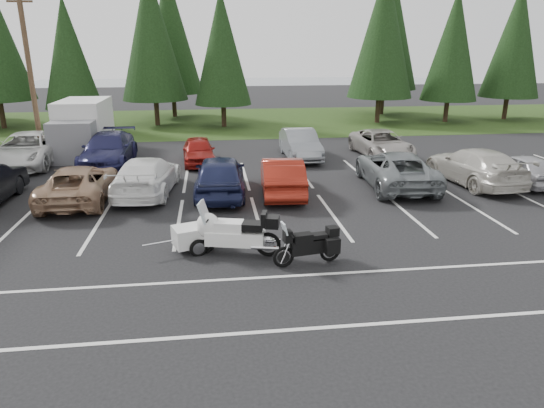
{
  "coord_description": "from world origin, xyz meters",
  "views": [
    {
      "loc": [
        -0.98,
        -14.79,
        5.73
      ],
      "look_at": [
        0.82,
        -0.5,
        1.02
      ],
      "focal_mm": 32.0,
      "sensor_mm": 36.0,
      "label": 1
    }
  ],
  "objects_px": {
    "car_near_6": "(396,169)",
    "car_near_2": "(79,183)",
    "car_far_4": "(382,144)",
    "car_near_4": "(220,175)",
    "touring_motorcycle": "(235,229)",
    "box_truck": "(81,129)",
    "car_far_2": "(199,151)",
    "car_near_7": "(474,166)",
    "car_near_8": "(523,169)",
    "car_near_3": "(147,176)",
    "adventure_motorcycle": "(307,242)",
    "cargo_trailer": "(194,238)",
    "car_near_5": "(282,176)",
    "car_far_1": "(108,150)",
    "utility_pole": "(29,67)",
    "car_far_0": "(28,150)",
    "car_far_3": "(300,144)"
  },
  "relations": [
    {
      "from": "car_near_6",
      "to": "car_near_2",
      "type": "bearing_deg",
      "value": 5.79
    },
    {
      "from": "car_near_6",
      "to": "car_far_4",
      "type": "bearing_deg",
      "value": -99.94
    },
    {
      "from": "car_near_4",
      "to": "touring_motorcycle",
      "type": "relative_size",
      "value": 1.69
    },
    {
      "from": "car_near_6",
      "to": "box_truck",
      "type": "bearing_deg",
      "value": -25.06
    },
    {
      "from": "car_near_2",
      "to": "car_far_2",
      "type": "distance_m",
      "value": 7.31
    },
    {
      "from": "car_near_7",
      "to": "car_near_8",
      "type": "xyz_separation_m",
      "value": [
        2.1,
        -0.32,
        -0.12
      ]
    },
    {
      "from": "car_near_8",
      "to": "car_far_2",
      "type": "relative_size",
      "value": 1.0
    },
    {
      "from": "car_near_3",
      "to": "adventure_motorcycle",
      "type": "distance_m",
      "value": 9.01
    },
    {
      "from": "car_far_2",
      "to": "adventure_motorcycle",
      "type": "distance_m",
      "value": 12.94
    },
    {
      "from": "car_near_4",
      "to": "cargo_trailer",
      "type": "height_order",
      "value": "car_near_4"
    },
    {
      "from": "car_near_5",
      "to": "car_far_4",
      "type": "xyz_separation_m",
      "value": [
        6.37,
        6.27,
        -0.05
      ]
    },
    {
      "from": "box_truck",
      "to": "car_far_1",
      "type": "relative_size",
      "value": 1.02
    },
    {
      "from": "car_near_7",
      "to": "car_near_8",
      "type": "relative_size",
      "value": 1.38
    },
    {
      "from": "car_near_3",
      "to": "car_near_8",
      "type": "distance_m",
      "value": 16.02
    },
    {
      "from": "car_near_7",
      "to": "car_far_1",
      "type": "bearing_deg",
      "value": -23.98
    },
    {
      "from": "utility_pole",
      "to": "car_far_4",
      "type": "height_order",
      "value": "utility_pole"
    },
    {
      "from": "car_far_0",
      "to": "car_near_4",
      "type": "bearing_deg",
      "value": -34.38
    },
    {
      "from": "car_near_7",
      "to": "car_far_1",
      "type": "height_order",
      "value": "car_far_1"
    },
    {
      "from": "car_far_1",
      "to": "car_near_6",
      "type": "bearing_deg",
      "value": -22.19
    },
    {
      "from": "utility_pole",
      "to": "car_near_5",
      "type": "xyz_separation_m",
      "value": [
        11.78,
        -8.11,
        -3.95
      ]
    },
    {
      "from": "utility_pole",
      "to": "touring_motorcycle",
      "type": "relative_size",
      "value": 3.12
    },
    {
      "from": "car_far_4",
      "to": "touring_motorcycle",
      "type": "height_order",
      "value": "touring_motorcycle"
    },
    {
      "from": "car_far_1",
      "to": "cargo_trailer",
      "type": "height_order",
      "value": "car_far_1"
    },
    {
      "from": "utility_pole",
      "to": "car_near_8",
      "type": "distance_m",
      "value": 24.07
    },
    {
      "from": "car_near_2",
      "to": "car_far_1",
      "type": "xyz_separation_m",
      "value": [
        -0.01,
        5.92,
        0.1
      ]
    },
    {
      "from": "car_far_4",
      "to": "touring_motorcycle",
      "type": "bearing_deg",
      "value": -128.01
    },
    {
      "from": "car_far_2",
      "to": "car_near_2",
      "type": "bearing_deg",
      "value": -131.26
    },
    {
      "from": "car_near_4",
      "to": "car_near_5",
      "type": "relative_size",
      "value": 1.07
    },
    {
      "from": "car_far_0",
      "to": "car_far_3",
      "type": "distance_m",
      "value": 13.79
    },
    {
      "from": "touring_motorcycle",
      "to": "car_far_1",
      "type": "bearing_deg",
      "value": 129.57
    },
    {
      "from": "car_near_5",
      "to": "car_far_1",
      "type": "xyz_separation_m",
      "value": [
        -7.89,
        5.97,
        0.05
      ]
    },
    {
      "from": "car_near_8",
      "to": "adventure_motorcycle",
      "type": "height_order",
      "value": "car_near_8"
    },
    {
      "from": "car_far_0",
      "to": "car_near_8",
      "type": "bearing_deg",
      "value": -15.92
    },
    {
      "from": "box_truck",
      "to": "car_near_5",
      "type": "xyz_separation_m",
      "value": [
        9.78,
        -8.61,
        -0.7
      ]
    },
    {
      "from": "car_far_0",
      "to": "touring_motorcycle",
      "type": "xyz_separation_m",
      "value": [
        9.68,
        -12.28,
        -0.01
      ]
    },
    {
      "from": "car_near_8",
      "to": "car_far_0",
      "type": "height_order",
      "value": "car_far_0"
    },
    {
      "from": "car_near_2",
      "to": "car_near_8",
      "type": "bearing_deg",
      "value": 179.76
    },
    {
      "from": "car_far_2",
      "to": "adventure_motorcycle",
      "type": "relative_size",
      "value": 1.8
    },
    {
      "from": "box_truck",
      "to": "car_far_4",
      "type": "height_order",
      "value": "box_truck"
    },
    {
      "from": "car_far_4",
      "to": "car_near_7",
      "type": "bearing_deg",
      "value": -72.45
    },
    {
      "from": "car_far_4",
      "to": "car_near_5",
      "type": "bearing_deg",
      "value": -138.16
    },
    {
      "from": "utility_pole",
      "to": "car_near_3",
      "type": "height_order",
      "value": "utility_pole"
    },
    {
      "from": "car_near_2",
      "to": "car_near_4",
      "type": "distance_m",
      "value": 5.41
    },
    {
      "from": "car_near_5",
      "to": "car_near_8",
      "type": "bearing_deg",
      "value": -175.09
    },
    {
      "from": "car_near_2",
      "to": "adventure_motorcycle",
      "type": "xyz_separation_m",
      "value": [
        7.6,
        -6.76,
        -0.04
      ]
    },
    {
      "from": "car_near_4",
      "to": "box_truck",
      "type": "bearing_deg",
      "value": -46.94
    },
    {
      "from": "utility_pole",
      "to": "car_near_5",
      "type": "height_order",
      "value": "utility_pole"
    },
    {
      "from": "adventure_motorcycle",
      "to": "car_far_3",
      "type": "bearing_deg",
      "value": 70.67
    },
    {
      "from": "touring_motorcycle",
      "to": "cargo_trailer",
      "type": "xyz_separation_m",
      "value": [
        -1.2,
        0.49,
        -0.42
      ]
    },
    {
      "from": "box_truck",
      "to": "car_near_7",
      "type": "height_order",
      "value": "box_truck"
    }
  ]
}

